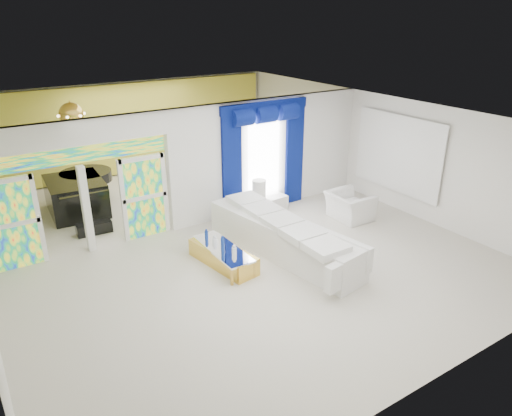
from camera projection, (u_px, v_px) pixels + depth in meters
floor at (219, 236)px, 11.53m from camera, size 12.00×12.00×0.00m
dividing_wall at (269, 154)px, 12.81m from camera, size 5.70×0.18×3.00m
dividing_header at (71, 133)px, 9.83m from camera, size 4.30×0.18×0.55m
stained_panel_left at (12, 224)px, 9.78m from camera, size 0.95×0.04×2.00m
stained_panel_right at (144, 197)px, 11.21m from camera, size 0.95×0.04×2.00m
stained_transom at (75, 155)px, 10.01m from camera, size 4.00×0.05×0.35m
window_pane at (264, 158)px, 12.63m from camera, size 1.00×0.02×2.30m
blue_drape_left at (232, 166)px, 12.12m from camera, size 0.55×0.10×2.80m
blue_drape_right at (294, 154)px, 13.12m from camera, size 0.55×0.10×2.80m
blue_pelmet at (265, 106)px, 12.07m from camera, size 2.60×0.12×0.25m
wall_mirror at (398, 154)px, 12.64m from camera, size 0.04×2.70×1.90m
gold_curtains at (131, 129)px, 15.53m from camera, size 9.70×0.12×2.90m
white_sofa at (282, 239)px, 10.55m from camera, size 1.51×4.16×0.78m
coffee_table at (223, 257)px, 10.18m from camera, size 0.85×1.81×0.39m
console_table at (268, 205)px, 12.89m from camera, size 1.16×0.44×0.38m
table_lamp at (259, 191)px, 12.55m from camera, size 0.36×0.36×0.58m
armchair at (349, 206)px, 12.39m from camera, size 0.99×1.13×0.71m
grand_piano at (76, 196)px, 12.76m from camera, size 1.49×1.89×0.92m
piano_bench at (94, 228)px, 11.65m from camera, size 0.85×0.37×0.28m
chandelier at (71, 114)px, 11.99m from camera, size 0.60×0.60×0.60m
decanters at (220, 243)px, 10.12m from camera, size 0.24×1.04×0.29m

